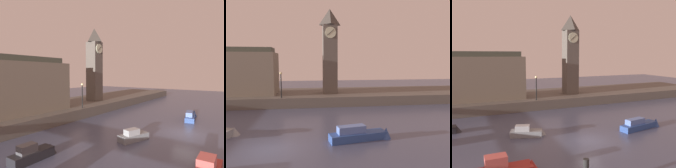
# 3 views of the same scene
# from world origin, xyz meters

# --- Properties ---
(ground_plane) EXTENTS (120.00, 120.00, 0.00)m
(ground_plane) POSITION_xyz_m (0.00, 0.00, 0.00)
(ground_plane) COLOR #474C66
(far_embankment) EXTENTS (70.00, 12.00, 1.50)m
(far_embankment) POSITION_xyz_m (0.00, 20.00, 0.75)
(far_embankment) COLOR #5B544C
(far_embankment) RESTS_ON ground
(clock_tower) EXTENTS (2.51, 2.55, 13.71)m
(clock_tower) POSITION_xyz_m (6.52, 18.46, 8.58)
(clock_tower) COLOR #5B544C
(clock_tower) RESTS_ON far_embankment
(parliament_hall) EXTENTS (16.68, 5.44, 10.25)m
(parliament_hall) POSITION_xyz_m (-10.86, 18.76, 5.16)
(parliament_hall) COLOR slate
(parliament_hall) RESTS_ON far_embankment
(streetlamp) EXTENTS (0.36, 0.36, 3.74)m
(streetlamp) POSITION_xyz_m (-0.92, 14.67, 3.85)
(streetlamp) COLOR black
(streetlamp) RESTS_ON far_embankment
(boat_cruiser_grey) EXTENTS (4.01, 2.20, 1.27)m
(boat_cruiser_grey) POSITION_xyz_m (-5.03, 3.62, 0.45)
(boat_cruiser_grey) COLOR gray
(boat_cruiser_grey) RESTS_ON ground
(boat_dinghy_red) EXTENTS (4.72, 1.41, 1.74)m
(boat_dinghy_red) POSITION_xyz_m (-8.35, -3.59, 0.47)
(boat_dinghy_red) COLOR maroon
(boat_dinghy_red) RESTS_ON ground
(boat_tour_blue) EXTENTS (5.66, 2.02, 1.53)m
(boat_tour_blue) POSITION_xyz_m (7.62, 1.00, 0.46)
(boat_tour_blue) COLOR #2D4C93
(boat_tour_blue) RESTS_ON ground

